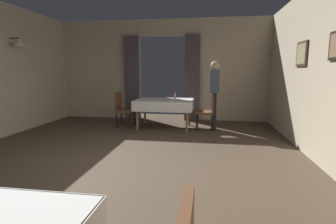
% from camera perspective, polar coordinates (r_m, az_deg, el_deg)
% --- Properties ---
extents(ground, '(10.08, 10.08, 0.00)m').
position_cam_1_polar(ground, '(4.24, -11.24, -11.64)').
color(ground, '#4C3D2D').
extents(wall_back, '(6.40, 0.27, 3.00)m').
position_cam_1_polar(wall_back, '(8.03, -1.26, 9.22)').
color(wall_back, beige).
rests_on(wall_back, ground).
extents(dining_table_mid, '(1.47, 1.05, 0.75)m').
position_cam_1_polar(dining_table_mid, '(6.74, -0.80, 2.04)').
color(dining_table_mid, olive).
rests_on(dining_table_mid, ground).
extents(chair_mid_right, '(0.44, 0.44, 0.93)m').
position_cam_1_polar(chair_mid_right, '(6.68, 8.75, 0.57)').
color(chair_mid_right, black).
rests_on(chair_mid_right, ground).
extents(chair_mid_left, '(0.45, 0.44, 0.93)m').
position_cam_1_polar(chair_mid_left, '(7.01, -9.93, 0.93)').
color(chair_mid_left, black).
rests_on(chair_mid_left, ground).
extents(flower_vase_mid, '(0.07, 0.07, 0.17)m').
position_cam_1_polar(flower_vase_mid, '(6.96, 1.53, 3.72)').
color(flower_vase_mid, silver).
rests_on(flower_vase_mid, dining_table_mid).
extents(plate_mid_b, '(0.20, 0.20, 0.01)m').
position_cam_1_polar(plate_mid_b, '(6.62, 0.61, 2.70)').
color(plate_mid_b, white).
rests_on(plate_mid_b, dining_table_mid).
extents(person_waiter_by_doorway, '(0.22, 0.36, 1.72)m').
position_cam_1_polar(person_waiter_by_doorway, '(6.60, 10.13, 4.87)').
color(person_waiter_by_doorway, black).
rests_on(person_waiter_by_doorway, ground).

